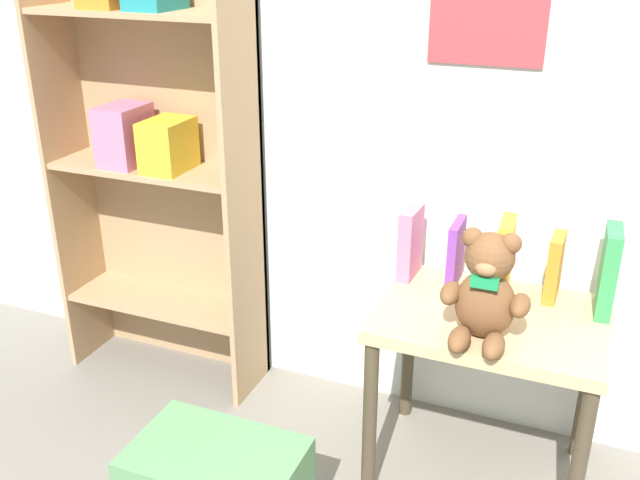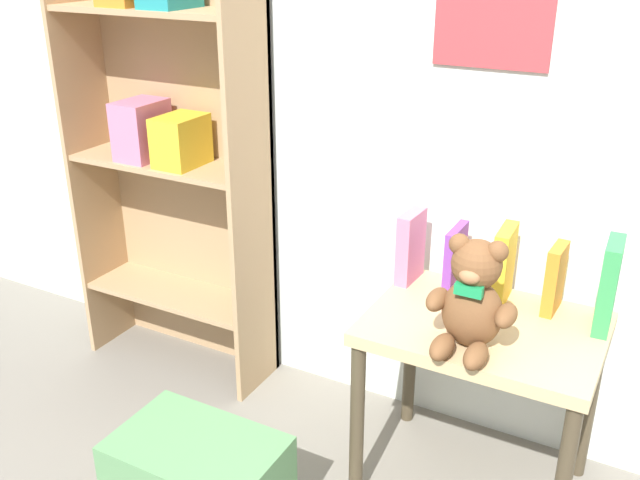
# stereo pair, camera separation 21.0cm
# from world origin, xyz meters

# --- Properties ---
(wall_back) EXTENTS (4.80, 0.07, 2.50)m
(wall_back) POSITION_xyz_m (0.00, 1.41, 1.25)
(wall_back) COLOR silver
(wall_back) RESTS_ON ground_plane
(bookshelf_side) EXTENTS (0.70, 0.25, 1.54)m
(bookshelf_side) POSITION_xyz_m (-0.99, 1.27, 0.87)
(bookshelf_side) COLOR tan
(bookshelf_side) RESTS_ON ground_plane
(display_table) EXTENTS (0.61, 0.45, 0.54)m
(display_table) POSITION_xyz_m (0.16, 1.10, 0.46)
(display_table) COLOR tan
(display_table) RESTS_ON ground_plane
(teddy_bear) EXTENTS (0.22, 0.20, 0.29)m
(teddy_bear) POSITION_xyz_m (0.16, 0.97, 0.67)
(teddy_bear) COLOR brown
(teddy_bear) RESTS_ON display_table
(book_standing_pink) EXTENTS (0.05, 0.13, 0.21)m
(book_standing_pink) POSITION_xyz_m (-0.11, 1.25, 0.65)
(book_standing_pink) COLOR #D17093
(book_standing_pink) RESTS_ON display_table
(book_standing_purple) EXTENTS (0.03, 0.13, 0.19)m
(book_standing_purple) POSITION_xyz_m (0.03, 1.24, 0.64)
(book_standing_purple) COLOR purple
(book_standing_purple) RESTS_ON display_table
(book_standing_yellow) EXTENTS (0.04, 0.14, 0.22)m
(book_standing_yellow) POSITION_xyz_m (0.16, 1.25, 0.65)
(book_standing_yellow) COLOR gold
(book_standing_yellow) RESTS_ON display_table
(book_standing_orange) EXTENTS (0.04, 0.11, 0.19)m
(book_standing_orange) POSITION_xyz_m (0.30, 1.26, 0.63)
(book_standing_orange) COLOR orange
(book_standing_orange) RESTS_ON display_table
(book_standing_green) EXTENTS (0.05, 0.14, 0.24)m
(book_standing_green) POSITION_xyz_m (0.44, 1.23, 0.66)
(book_standing_green) COLOR #33934C
(book_standing_green) RESTS_ON display_table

